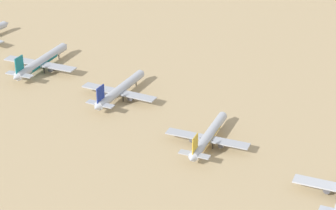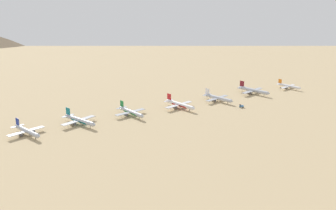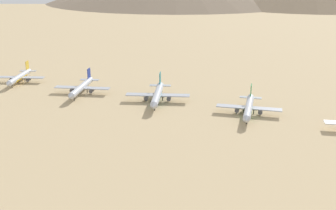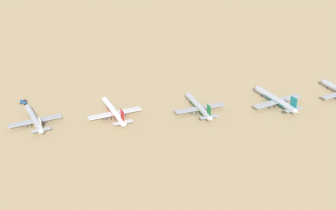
{
  "view_description": "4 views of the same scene",
  "coord_description": "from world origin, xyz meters",
  "px_view_note": "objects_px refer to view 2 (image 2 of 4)",
  "views": [
    {
      "loc": [
        -265.64,
        -292.11,
        145.52
      ],
      "look_at": [
        -22.93,
        -147.33,
        3.35
      ],
      "focal_mm": 70.4,
      "sensor_mm": 36.0,
      "label": 1
    },
    {
      "loc": [
        375.18,
        -285.91,
        155.21
      ],
      "look_at": [
        7.74,
        47.04,
        5.57
      ],
      "focal_mm": 45.41,
      "sensor_mm": 36.0,
      "label": 2
    },
    {
      "loc": [
        244.4,
        -0.37,
        87.18
      ],
      "look_at": [
        0.88,
        -51.65,
        4.08
      ],
      "focal_mm": 44.78,
      "sensor_mm": 36.0,
      "label": 3
    },
    {
      "loc": [
        -363.36,
        174.76,
        208.97
      ],
      "look_at": [
        11.35,
        17.87,
        3.39
      ],
      "focal_mm": 62.9,
      "sensor_mm": 36.0,
      "label": 4
    }
  ],
  "objects_px": {
    "parked_jet_3": "(79,120)",
    "parked_jet_6": "(218,98)",
    "parked_jet_7": "(253,90)",
    "service_truck": "(241,106)",
    "parked_jet_4": "(131,112)",
    "parked_jet_8": "(289,86)",
    "parked_jet_5": "(180,104)",
    "parked_jet_2": "(27,131)"
  },
  "relations": [
    {
      "from": "parked_jet_2",
      "to": "service_truck",
      "type": "relative_size",
      "value": 8.86
    },
    {
      "from": "parked_jet_2",
      "to": "parked_jet_6",
      "type": "bearing_deg",
      "value": 78.41
    },
    {
      "from": "parked_jet_6",
      "to": "service_truck",
      "type": "bearing_deg",
      "value": 1.96
    },
    {
      "from": "parked_jet_2",
      "to": "parked_jet_8",
      "type": "relative_size",
      "value": 1.24
    },
    {
      "from": "parked_jet_6",
      "to": "parked_jet_8",
      "type": "distance_m",
      "value": 128.23
    },
    {
      "from": "service_truck",
      "to": "parked_jet_7",
      "type": "bearing_deg",
      "value": 115.12
    },
    {
      "from": "parked_jet_2",
      "to": "parked_jet_5",
      "type": "bearing_deg",
      "value": 78.33
    },
    {
      "from": "parked_jet_4",
      "to": "parked_jet_5",
      "type": "distance_m",
      "value": 64.86
    },
    {
      "from": "parked_jet_4",
      "to": "parked_jet_6",
      "type": "height_order",
      "value": "parked_jet_4"
    },
    {
      "from": "parked_jet_5",
      "to": "parked_jet_6",
      "type": "height_order",
      "value": "parked_jet_5"
    },
    {
      "from": "parked_jet_3",
      "to": "parked_jet_8",
      "type": "xyz_separation_m",
      "value": [
        66.78,
        306.57,
        -1.21
      ]
    },
    {
      "from": "parked_jet_3",
      "to": "parked_jet_4",
      "type": "height_order",
      "value": "parked_jet_3"
    },
    {
      "from": "parked_jet_3",
      "to": "parked_jet_4",
      "type": "bearing_deg",
      "value": 77.65
    },
    {
      "from": "parked_jet_4",
      "to": "parked_jet_8",
      "type": "distance_m",
      "value": 251.78
    },
    {
      "from": "parked_jet_5",
      "to": "parked_jet_3",
      "type": "bearing_deg",
      "value": -103.71
    },
    {
      "from": "parked_jet_4",
      "to": "parked_jet_7",
      "type": "xyz_separation_m",
      "value": [
        36.32,
        184.74,
        0.37
      ]
    },
    {
      "from": "parked_jet_7",
      "to": "service_truck",
      "type": "height_order",
      "value": "parked_jet_7"
    },
    {
      "from": "parked_jet_6",
      "to": "parked_jet_7",
      "type": "distance_m",
      "value": 64.94
    },
    {
      "from": "parked_jet_5",
      "to": "parked_jet_7",
      "type": "relative_size",
      "value": 0.98
    },
    {
      "from": "parked_jet_6",
      "to": "parked_jet_7",
      "type": "height_order",
      "value": "parked_jet_7"
    },
    {
      "from": "parked_jet_2",
      "to": "parked_jet_5",
      "type": "height_order",
      "value": "parked_jet_5"
    },
    {
      "from": "service_truck",
      "to": "parked_jet_8",
      "type": "bearing_deg",
      "value": 95.69
    },
    {
      "from": "parked_jet_4",
      "to": "service_truck",
      "type": "xyz_separation_m",
      "value": [
        65.94,
        121.58,
        -2.66
      ]
    },
    {
      "from": "parked_jet_2",
      "to": "service_truck",
      "type": "distance_m",
      "value": 254.41
    },
    {
      "from": "parked_jet_5",
      "to": "service_truck",
      "type": "height_order",
      "value": "parked_jet_5"
    },
    {
      "from": "parked_jet_3",
      "to": "parked_jet_6",
      "type": "distance_m",
      "value": 185.56
    },
    {
      "from": "parked_jet_5",
      "to": "parked_jet_8",
      "type": "xyz_separation_m",
      "value": [
        36.72,
        183.38,
        -1.03
      ]
    },
    {
      "from": "parked_jet_3",
      "to": "service_truck",
      "type": "distance_m",
      "value": 198.61
    },
    {
      "from": "parked_jet_2",
      "to": "parked_jet_7",
      "type": "distance_m",
      "value": 307.73
    },
    {
      "from": "parked_jet_5",
      "to": "parked_jet_6",
      "type": "relative_size",
      "value": 1.05
    },
    {
      "from": "parked_jet_2",
      "to": "parked_jet_8",
      "type": "height_order",
      "value": "parked_jet_2"
    },
    {
      "from": "parked_jet_2",
      "to": "parked_jet_3",
      "type": "height_order",
      "value": "parked_jet_3"
    },
    {
      "from": "parked_jet_2",
      "to": "parked_jet_6",
      "type": "distance_m",
      "value": 242.95
    },
    {
      "from": "parked_jet_7",
      "to": "parked_jet_2",
      "type": "bearing_deg",
      "value": -100.63
    },
    {
      "from": "parked_jet_7",
      "to": "parked_jet_8",
      "type": "distance_m",
      "value": 63.67
    },
    {
      "from": "parked_jet_6",
      "to": "parked_jet_7",
      "type": "xyz_separation_m",
      "value": [
        7.95,
        64.45,
        0.4
      ]
    },
    {
      "from": "parked_jet_2",
      "to": "parked_jet_8",
      "type": "xyz_separation_m",
      "value": [
        73.97,
        363.74,
        -0.91
      ]
    },
    {
      "from": "parked_jet_3",
      "to": "parked_jet_6",
      "type": "relative_size",
      "value": 1.09
    },
    {
      "from": "service_truck",
      "to": "parked_jet_2",
      "type": "bearing_deg",
      "value": -109.85
    },
    {
      "from": "parked_jet_8",
      "to": "parked_jet_2",
      "type": "bearing_deg",
      "value": -101.5
    },
    {
      "from": "parked_jet_2",
      "to": "parked_jet_7",
      "type": "bearing_deg",
      "value": 79.37
    },
    {
      "from": "parked_jet_2",
      "to": "parked_jet_7",
      "type": "xyz_separation_m",
      "value": [
        56.76,
        302.45,
        0.28
      ]
    }
  ]
}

